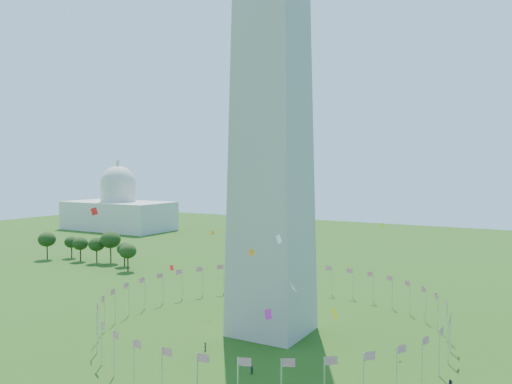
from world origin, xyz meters
TOP-DOWN VIEW (x-y plane):
  - flag_ring at (-0.00, 50.00)m, footprint 80.24×80.24m
  - capitol_building at (-180.00, 180.00)m, footprint 70.00×35.00m
  - kites_aloft at (13.58, 24.40)m, footprint 95.76×78.02m
  - tree_line_west at (-105.67, 91.04)m, footprint 55.41×16.26m

SIDE VIEW (x-z plane):
  - flag_ring at x=0.00m, z-range 0.00..9.00m
  - tree_line_west at x=-105.67m, z-range -1.00..12.05m
  - kites_aloft at x=13.58m, z-range 1.69..37.57m
  - capitol_building at x=-180.00m, z-range 0.00..46.00m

